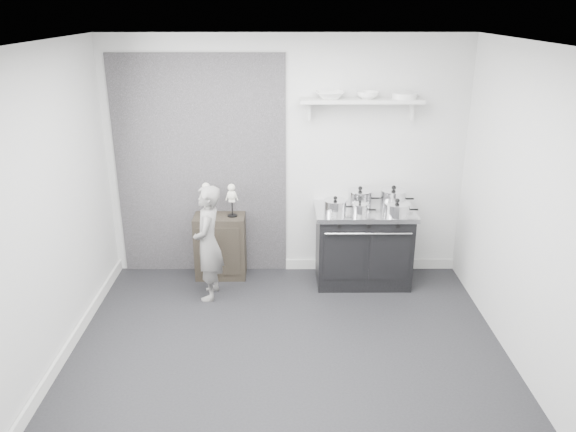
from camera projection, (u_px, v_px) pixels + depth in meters
name	position (u px, v px, depth m)	size (l,w,h in m)	color
ground	(287.00, 356.00, 5.06)	(4.00, 4.00, 0.00)	black
room_shell	(276.00, 177.00, 4.62)	(4.02, 3.62, 2.71)	silver
wall_shelf	(361.00, 101.00, 5.92)	(1.30, 0.26, 0.24)	silver
stove	(363.00, 245.00, 6.29)	(1.08, 0.68, 0.87)	black
side_cabinet	(221.00, 246.00, 6.43)	(0.57, 0.33, 0.74)	black
child	(208.00, 243.00, 5.88)	(0.46, 0.30, 1.25)	slate
pot_front_left	(335.00, 206.00, 6.03)	(0.33, 0.25, 0.18)	silver
pot_back_left	(360.00, 198.00, 6.23)	(0.36, 0.27, 0.22)	silver
pot_back_right	(393.00, 198.00, 6.19)	(0.37, 0.29, 0.24)	silver
pot_front_right	(397.00, 209.00, 5.94)	(0.37, 0.28, 0.19)	silver
pot_front_center	(360.00, 209.00, 5.95)	(0.26, 0.17, 0.16)	silver
skeleton_full	(207.00, 197.00, 6.22)	(0.13, 0.08, 0.45)	silver
skeleton_torso	(232.00, 198.00, 6.22)	(0.12, 0.08, 0.44)	silver
bowl_large	(330.00, 95.00, 5.89)	(0.31, 0.31, 0.08)	white
bowl_small	(368.00, 95.00, 5.89)	(0.23, 0.23, 0.07)	white
plate_stack	(404.00, 96.00, 5.90)	(0.27, 0.27, 0.06)	silver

